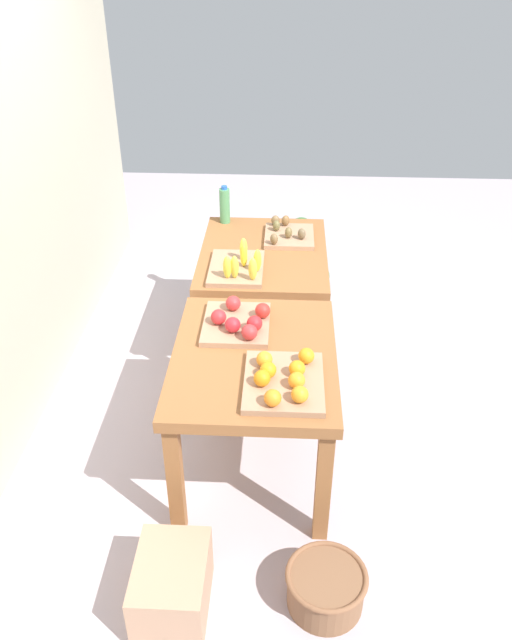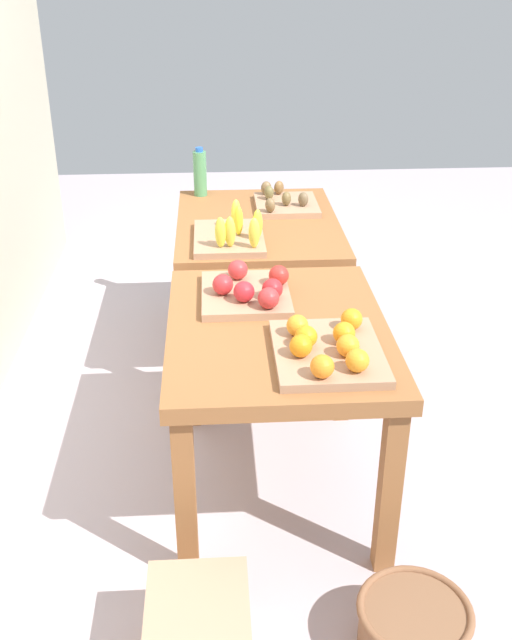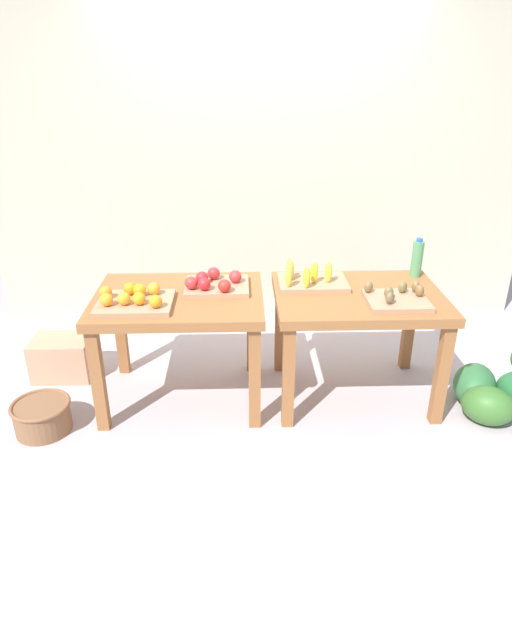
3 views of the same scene
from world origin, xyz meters
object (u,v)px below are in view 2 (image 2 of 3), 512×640
display_table_left (277,350)px  water_bottle (200,173)px  banana_crate (232,235)px  kiwi_bin (284,202)px  apple_bin (249,290)px  wicker_basket (413,628)px  watermelon_pile (287,255)px  display_table_right (258,241)px  orange_bin (328,348)px

display_table_left → water_bottle: water_bottle is taller
banana_crate → kiwi_bin: 0.57m
apple_bin → banana_crate: 0.61m
banana_crate → wicker_basket: size_ratio=1.25×
apple_bin → watermelon_pile: size_ratio=0.58×
banana_crate → water_bottle: size_ratio=1.68×
apple_bin → display_table_right: bearing=-5.8°
apple_bin → water_bottle: bearing=8.3°
banana_crate → water_bottle: water_bottle is taller
display_table_left → apple_bin: apple_bin is taller
orange_bin → wicker_basket: size_ratio=1.27×
kiwi_bin → wicker_basket: bearing=-174.7°
display_table_left → banana_crate: bearing=9.4°
display_table_left → display_table_right: size_ratio=1.00×
kiwi_bin → wicker_basket: (-2.14, -0.20, -0.66)m
watermelon_pile → banana_crate: bearing=162.2°
water_bottle → kiwi_bin: bearing=-118.9°
display_table_right → wicker_basket: size_ratio=2.95×
orange_bin → water_bottle: water_bottle is taller
orange_bin → kiwi_bin: bearing=-0.2°
display_table_left → orange_bin: size_ratio=2.32×
orange_bin → wicker_basket: bearing=-160.5°
display_table_right → water_bottle: water_bottle is taller
banana_crate → water_bottle: (0.73, 0.15, 0.08)m
display_table_left → apple_bin: (0.22, 0.09, 0.14)m
display_table_left → display_table_right: (1.12, 0.00, 0.00)m
display_table_left → water_bottle: 1.60m
display_table_right → watermelon_pile: 1.04m
orange_bin → kiwi_bin: (1.56, -0.01, -0.01)m
banana_crate → kiwi_bin: banana_crate is taller
kiwi_bin → banana_crate: bearing=149.3°
banana_crate → wicker_basket: (-1.65, -0.49, -0.67)m
banana_crate → apple_bin: bearing=-175.6°
kiwi_bin → wicker_basket: 2.24m
apple_bin → watermelon_pile: 1.93m
water_bottle → wicker_basket: water_bottle is taller
banana_crate → kiwi_bin: (0.49, -0.29, -0.01)m
orange_bin → watermelon_pile: bearing=-2.6°
orange_bin → apple_bin: apple_bin is taller
kiwi_bin → water_bottle: bearing=61.1°
display_table_left → kiwi_bin: (1.31, -0.15, 0.13)m
display_table_right → kiwi_bin: 0.28m
apple_bin → display_table_left: bearing=-157.8°
banana_crate → kiwi_bin: bearing=-30.7°
apple_bin → watermelon_pile: apple_bin is taller
apple_bin → banana_crate: banana_crate is taller
orange_bin → banana_crate: size_ratio=1.02×
orange_bin → wicker_basket: (-0.58, -0.20, -0.67)m
kiwi_bin → display_table_left: bearing=173.4°
watermelon_pile → display_table_right: bearing=164.8°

